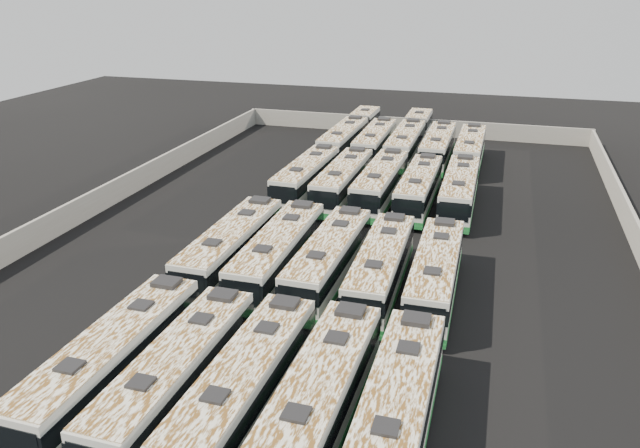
{
  "coord_description": "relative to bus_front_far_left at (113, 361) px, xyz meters",
  "views": [
    {
      "loc": [
        11.45,
        -45.32,
        19.73
      ],
      "look_at": [
        -1.38,
        -1.82,
        1.6
      ],
      "focal_mm": 35.0,
      "sensor_mm": 36.0,
      "label": 1
    }
  ],
  "objects": [
    {
      "name": "bus_back_far_left",
      "position": [
        -0.01,
        49.75,
        -0.03
      ],
      "size": [
        3.03,
        20.32,
        3.68
      ],
      "rotation": [
        0.0,
        0.0,
        -0.01
      ],
      "color": "beige",
      "rests_on": "ground"
    },
    {
      "name": "bus_front_far_right",
      "position": [
        14.24,
        0.02,
        -0.02
      ],
      "size": [
        2.82,
        13.15,
        3.7
      ],
      "rotation": [
        0.0,
        0.0,
        0.0
      ],
      "color": "beige",
      "rests_on": "ground"
    },
    {
      "name": "bus_midfront_center",
      "position": [
        7.07,
        14.58,
        -0.05
      ],
      "size": [
        2.99,
        12.93,
        3.63
      ],
      "rotation": [
        0.0,
        0.0,
        -0.02
      ],
      "color": "beige",
      "rests_on": "ground"
    },
    {
      "name": "bus_midback_left",
      "position": [
        3.66,
        31.59,
        -0.03
      ],
      "size": [
        2.89,
        13.07,
        3.68
      ],
      "rotation": [
        0.0,
        0.0,
        -0.01
      ],
      "color": "beige",
      "rests_on": "ground"
    },
    {
      "name": "bus_front_left",
      "position": [
        3.6,
        -0.13,
        -0.06
      ],
      "size": [
        2.88,
        12.88,
        3.62
      ],
      "rotation": [
        0.0,
        0.0,
        -0.01
      ],
      "color": "beige",
      "rests_on": "ground"
    },
    {
      "name": "bus_back_center",
      "position": [
        7.12,
        49.88,
        -0.01
      ],
      "size": [
        2.83,
        20.5,
        3.72
      ],
      "rotation": [
        0.0,
        0.0,
        0.0
      ],
      "color": "beige",
      "rests_on": "ground"
    },
    {
      "name": "bus_back_right",
      "position": [
        10.77,
        46.41,
        -0.02
      ],
      "size": [
        2.78,
        13.12,
        3.7
      ],
      "rotation": [
        0.0,
        0.0,
        -0.0
      ],
      "color": "beige",
      "rests_on": "ground"
    },
    {
      "name": "bus_midback_center",
      "position": [
        7.19,
        31.74,
        -0.0
      ],
      "size": [
        3.0,
        13.26,
        3.73
      ],
      "rotation": [
        0.0,
        0.0,
        -0.02
      ],
      "color": "beige",
      "rests_on": "ground"
    },
    {
      "name": "bus_midfront_left",
      "position": [
        3.52,
        14.41,
        0.0
      ],
      "size": [
        2.91,
        13.27,
        3.74
      ],
      "rotation": [
        0.0,
        0.0,
        0.01
      ],
      "color": "beige",
      "rests_on": "ground"
    },
    {
      "name": "bus_back_left",
      "position": [
        3.63,
        46.35,
        -0.03
      ],
      "size": [
        2.85,
        13.04,
        3.67
      ],
      "rotation": [
        0.0,
        0.0,
        0.01
      ],
      "color": "beige",
      "rests_on": "ground"
    },
    {
      "name": "bus_front_far_left",
      "position": [
        0.0,
        0.0,
        0.0
      ],
      "size": [
        2.98,
        13.28,
        3.73
      ],
      "rotation": [
        0.0,
        0.0,
        -0.01
      ],
      "color": "beige",
      "rests_on": "ground"
    },
    {
      "name": "bus_midback_far_right",
      "position": [
        14.35,
        31.82,
        -0.04
      ],
      "size": [
        2.83,
        13.01,
        3.66
      ],
      "rotation": [
        0.0,
        0.0,
        0.01
      ],
      "color": "beige",
      "rests_on": "ground"
    },
    {
      "name": "bus_front_right",
      "position": [
        10.74,
        -0.22,
        0.01
      ],
      "size": [
        3.04,
        13.37,
        3.76
      ],
      "rotation": [
        0.0,
        0.0,
        -0.02
      ],
      "color": "beige",
      "rests_on": "ground"
    },
    {
      "name": "bus_midfront_far_right",
      "position": [
        14.25,
        14.43,
        -0.08
      ],
      "size": [
        2.86,
        12.74,
        3.58
      ],
      "rotation": [
        0.0,
        0.0,
        0.01
      ],
      "color": "beige",
      "rests_on": "ground"
    },
    {
      "name": "bus_midfront_right",
      "position": [
        10.69,
        14.34,
        -0.07
      ],
      "size": [
        2.94,
        12.78,
        3.59
      ],
      "rotation": [
        0.0,
        0.0,
        0.02
      ],
      "color": "beige",
      "rests_on": "ground"
    },
    {
      "name": "bus_midback_far_left",
      "position": [
        0.04,
        31.84,
        -0.05
      ],
      "size": [
        3.07,
        13.0,
        3.65
      ],
      "rotation": [
        0.0,
        0.0,
        -0.03
      ],
      "color": "beige",
      "rests_on": "ground"
    },
    {
      "name": "perimeter_wall",
      "position": [
        5.86,
        23.11,
        -0.81
      ],
      "size": [
        45.2,
        73.2,
        2.2
      ],
      "color": "gray",
      "rests_on": "ground"
    },
    {
      "name": "ground",
      "position": [
        5.86,
        23.11,
        -1.91
      ],
      "size": [
        140.0,
        140.0,
        0.0
      ],
      "primitive_type": "plane",
      "color": "black",
      "rests_on": "ground"
    },
    {
      "name": "bus_front_center",
      "position": [
        7.1,
        -0.04,
        -0.05
      ],
      "size": [
        3.04,
        12.98,
        3.64
      ],
      "rotation": [
        0.0,
        0.0,
        -0.02
      ],
      "color": "beige",
      "rests_on": "ground"
    },
    {
      "name": "bus_midfront_far_left",
      "position": [
        0.0,
        14.45,
        -0.01
      ],
      "size": [
        2.84,
        13.21,
        3.72
      ],
      "rotation": [
        0.0,
        0.0,
        -0.0
      ],
      "color": "beige",
      "rests_on": "ground"
    },
    {
      "name": "bus_midback_right",
      "position": [
        10.75,
        31.6,
        -0.08
      ],
      "size": [
        2.77,
        12.71,
        3.58
      ],
      "rotation": [
        0.0,
        0.0,
        -0.01
      ],
      "color": "beige",
      "rests_on": "ground"
    },
    {
      "name": "bus_back_far_right",
      "position": [
        14.28,
        46.32,
        -0.06
      ],
      "size": [
        2.75,
        12.87,
        3.63
      ],
      "rotation": [
        0.0,
        0.0,
        -0.0
      ],
      "color": "beige",
      "rests_on": "ground"
    }
  ]
}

